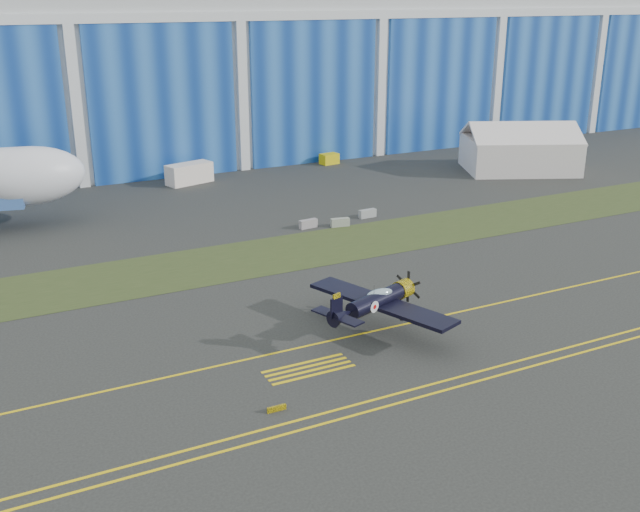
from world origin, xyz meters
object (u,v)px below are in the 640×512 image
warbird (376,301)px  tent (520,146)px  shipping_container (189,173)px  tug (329,159)px

warbird → tent: (45.21, 36.74, 0.94)m
tent → shipping_container: tent is taller
warbird → tent: size_ratio=0.83×
warbird → tug: (23.48, 52.43, -1.76)m
warbird → tug: size_ratio=5.77×
shipping_container → tug: 21.83m
tug → warbird: bearing=-122.9°
tent → warbird: bearing=-116.8°
tent → tug: (-21.73, 15.69, -2.70)m
shipping_container → tug: (21.71, 2.22, -0.55)m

